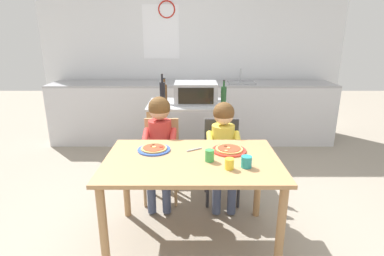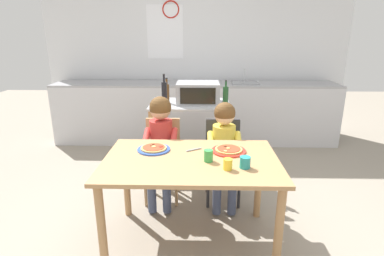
{
  "view_description": "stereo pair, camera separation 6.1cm",
  "coord_description": "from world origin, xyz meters",
  "px_view_note": "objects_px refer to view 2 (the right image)",
  "views": [
    {
      "loc": [
        -0.0,
        -2.16,
        1.65
      ],
      "look_at": [
        0.0,
        0.3,
        0.88
      ],
      "focal_mm": 28.77,
      "sensor_mm": 36.0,
      "label": 1
    },
    {
      "loc": [
        0.06,
        -2.16,
        1.65
      ],
      "look_at": [
        0.0,
        0.3,
        0.88
      ],
      "focal_mm": 28.77,
      "sensor_mm": 36.0,
      "label": 2
    }
  ],
  "objects_px": {
    "toaster_oven": "(198,93)",
    "drinking_cup_green": "(208,156)",
    "bottle_slim_sauce": "(226,96)",
    "dining_chair_right": "(223,154)",
    "dining_table": "(191,170)",
    "pizza_plate_red_rimmed": "(229,150)",
    "serving_spoon": "(194,150)",
    "dining_chair_left": "(163,153)",
    "child_in_red_shirt": "(161,137)",
    "kitchen_island_cart": "(190,127)",
    "drinking_cup_teal": "(245,162)",
    "child_in_yellow_shirt": "(224,141)",
    "bottle_squat_spirits": "(164,94)",
    "pizza_plate_blue_rimmed": "(154,149)",
    "drinking_cup_yellow": "(228,164)",
    "bottle_clear_vinegar": "(167,93)"
  },
  "relations": [
    {
      "from": "toaster_oven",
      "to": "drinking_cup_green",
      "type": "relative_size",
      "value": 5.34
    },
    {
      "from": "bottle_slim_sauce",
      "to": "dining_chair_right",
      "type": "relative_size",
      "value": 0.36
    },
    {
      "from": "bottle_slim_sauce",
      "to": "dining_table",
      "type": "relative_size",
      "value": 0.22
    },
    {
      "from": "pizza_plate_red_rimmed",
      "to": "serving_spoon",
      "type": "xyz_separation_m",
      "value": [
        -0.28,
        0.02,
        -0.01
      ]
    },
    {
      "from": "dining_table",
      "to": "drinking_cup_green",
      "type": "bearing_deg",
      "value": -19.79
    },
    {
      "from": "dining_table",
      "to": "serving_spoon",
      "type": "distance_m",
      "value": 0.2
    },
    {
      "from": "dining_chair_left",
      "to": "child_in_red_shirt",
      "type": "xyz_separation_m",
      "value": [
        0.0,
        -0.11,
        0.22
      ]
    },
    {
      "from": "kitchen_island_cart",
      "to": "toaster_oven",
      "type": "xyz_separation_m",
      "value": [
        0.09,
        0.02,
        0.41
      ]
    },
    {
      "from": "toaster_oven",
      "to": "drinking_cup_teal",
      "type": "relative_size",
      "value": 5.77
    },
    {
      "from": "kitchen_island_cart",
      "to": "child_in_yellow_shirt",
      "type": "distance_m",
      "value": 0.79
    },
    {
      "from": "dining_chair_right",
      "to": "drinking_cup_teal",
      "type": "xyz_separation_m",
      "value": [
        0.09,
        -0.86,
        0.29
      ]
    },
    {
      "from": "kitchen_island_cart",
      "to": "bottle_squat_spirits",
      "type": "relative_size",
      "value": 2.51
    },
    {
      "from": "dining_chair_left",
      "to": "drinking_cup_green",
      "type": "height_order",
      "value": "drinking_cup_green"
    },
    {
      "from": "pizza_plate_blue_rimmed",
      "to": "bottle_slim_sauce",
      "type": "bearing_deg",
      "value": 56.01
    },
    {
      "from": "bottle_squat_spirits",
      "to": "drinking_cup_yellow",
      "type": "relative_size",
      "value": 4.61
    },
    {
      "from": "kitchen_island_cart",
      "to": "dining_chair_left",
      "type": "bearing_deg",
      "value": -114.66
    },
    {
      "from": "bottle_clear_vinegar",
      "to": "dining_chair_right",
      "type": "xyz_separation_m",
      "value": [
        0.61,
        -0.59,
        -0.51
      ]
    },
    {
      "from": "dining_chair_left",
      "to": "drinking_cup_yellow",
      "type": "bearing_deg",
      "value": -57.91
    },
    {
      "from": "kitchen_island_cart",
      "to": "child_in_yellow_shirt",
      "type": "relative_size",
      "value": 0.9
    },
    {
      "from": "child_in_red_shirt",
      "to": "serving_spoon",
      "type": "relative_size",
      "value": 7.54
    },
    {
      "from": "toaster_oven",
      "to": "pizza_plate_red_rimmed",
      "type": "height_order",
      "value": "toaster_oven"
    },
    {
      "from": "bottle_slim_sauce",
      "to": "pizza_plate_red_rimmed",
      "type": "distance_m",
      "value": 1.01
    },
    {
      "from": "child_in_red_shirt",
      "to": "bottle_clear_vinegar",
      "type": "bearing_deg",
      "value": 90.27
    },
    {
      "from": "bottle_slim_sauce",
      "to": "pizza_plate_blue_rimmed",
      "type": "height_order",
      "value": "bottle_slim_sauce"
    },
    {
      "from": "dining_table",
      "to": "drinking_cup_yellow",
      "type": "distance_m",
      "value": 0.35
    },
    {
      "from": "child_in_red_shirt",
      "to": "serving_spoon",
      "type": "height_order",
      "value": "child_in_red_shirt"
    },
    {
      "from": "child_in_red_shirt",
      "to": "pizza_plate_red_rimmed",
      "type": "distance_m",
      "value": 0.76
    },
    {
      "from": "dining_table",
      "to": "child_in_yellow_shirt",
      "type": "relative_size",
      "value": 1.32
    },
    {
      "from": "bottle_slim_sauce",
      "to": "child_in_red_shirt",
      "type": "distance_m",
      "value": 0.89
    },
    {
      "from": "child_in_yellow_shirt",
      "to": "drinking_cup_green",
      "type": "relative_size",
      "value": 11.2
    },
    {
      "from": "dining_chair_left",
      "to": "child_in_yellow_shirt",
      "type": "xyz_separation_m",
      "value": [
        0.61,
        -0.14,
        0.19
      ]
    },
    {
      "from": "child_in_yellow_shirt",
      "to": "drinking_cup_yellow",
      "type": "distance_m",
      "value": 0.78
    },
    {
      "from": "child_in_yellow_shirt",
      "to": "drinking_cup_teal",
      "type": "xyz_separation_m",
      "value": [
        0.09,
        -0.74,
        0.11
      ]
    },
    {
      "from": "child_in_red_shirt",
      "to": "drinking_cup_green",
      "type": "distance_m",
      "value": 0.79
    },
    {
      "from": "dining_chair_right",
      "to": "drinking_cup_green",
      "type": "height_order",
      "value": "drinking_cup_green"
    },
    {
      "from": "kitchen_island_cart",
      "to": "dining_chair_right",
      "type": "bearing_deg",
      "value": -59.51
    },
    {
      "from": "dining_chair_right",
      "to": "drinking_cup_green",
      "type": "bearing_deg",
      "value": -102.62
    },
    {
      "from": "dining_table",
      "to": "pizza_plate_blue_rimmed",
      "type": "xyz_separation_m",
      "value": [
        -0.31,
        0.17,
        0.11
      ]
    },
    {
      "from": "child_in_yellow_shirt",
      "to": "pizza_plate_red_rimmed",
      "type": "distance_m",
      "value": 0.44
    },
    {
      "from": "bottle_clear_vinegar",
      "to": "bottle_squat_spirits",
      "type": "relative_size",
      "value": 0.8
    },
    {
      "from": "bottle_clear_vinegar",
      "to": "drinking_cup_green",
      "type": "distance_m",
      "value": 1.43
    },
    {
      "from": "drinking_cup_yellow",
      "to": "bottle_slim_sauce",
      "type": "bearing_deg",
      "value": 86.41
    },
    {
      "from": "bottle_clear_vinegar",
      "to": "bottle_slim_sauce",
      "type": "bearing_deg",
      "value": -13.27
    },
    {
      "from": "pizza_plate_blue_rimmed",
      "to": "child_in_red_shirt",
      "type": "bearing_deg",
      "value": 90.02
    },
    {
      "from": "bottle_clear_vinegar",
      "to": "pizza_plate_red_rimmed",
      "type": "bearing_deg",
      "value": -61.82
    },
    {
      "from": "dining_chair_left",
      "to": "child_in_red_shirt",
      "type": "height_order",
      "value": "child_in_red_shirt"
    },
    {
      "from": "dining_chair_left",
      "to": "serving_spoon",
      "type": "bearing_deg",
      "value": -59.32
    },
    {
      "from": "bottle_slim_sauce",
      "to": "child_in_yellow_shirt",
      "type": "bearing_deg",
      "value": -94.7
    },
    {
      "from": "child_in_red_shirt",
      "to": "pizza_plate_red_rimmed",
      "type": "relative_size",
      "value": 3.83
    },
    {
      "from": "child_in_red_shirt",
      "to": "drinking_cup_teal",
      "type": "height_order",
      "value": "child_in_red_shirt"
    }
  ]
}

